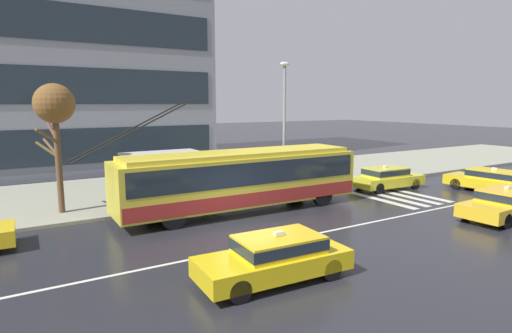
# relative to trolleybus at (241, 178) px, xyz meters

# --- Properties ---
(ground_plane) EXTENTS (160.00, 160.00, 0.00)m
(ground_plane) POSITION_rel_trolleybus_xyz_m (-1.35, -3.26, -1.53)
(ground_plane) COLOR #24252B
(sidewalk_slab) EXTENTS (80.00, 10.00, 0.14)m
(sidewalk_slab) POSITION_rel_trolleybus_xyz_m (-1.35, 6.60, -1.46)
(sidewalk_slab) COLOR gray
(sidewalk_slab) RESTS_ON ground_plane
(crosswalk_stripe_edge_near) EXTENTS (0.44, 4.40, 0.01)m
(crosswalk_stripe_edge_near) POSITION_rel_trolleybus_xyz_m (7.18, -1.83, -1.53)
(crosswalk_stripe_edge_near) COLOR beige
(crosswalk_stripe_edge_near) RESTS_ON ground_plane
(crosswalk_stripe_inner_a) EXTENTS (0.44, 4.40, 0.01)m
(crosswalk_stripe_inner_a) POSITION_rel_trolleybus_xyz_m (8.08, -1.83, -1.53)
(crosswalk_stripe_inner_a) COLOR beige
(crosswalk_stripe_inner_a) RESTS_ON ground_plane
(crosswalk_stripe_center) EXTENTS (0.44, 4.40, 0.01)m
(crosswalk_stripe_center) POSITION_rel_trolleybus_xyz_m (8.98, -1.83, -1.53)
(crosswalk_stripe_center) COLOR beige
(crosswalk_stripe_center) RESTS_ON ground_plane
(crosswalk_stripe_inner_b) EXTENTS (0.44, 4.40, 0.01)m
(crosswalk_stripe_inner_b) POSITION_rel_trolleybus_xyz_m (9.88, -1.83, -1.53)
(crosswalk_stripe_inner_b) COLOR beige
(crosswalk_stripe_inner_b) RESTS_ON ground_plane
(lane_centre_line) EXTENTS (72.00, 0.14, 0.01)m
(lane_centre_line) POSITION_rel_trolleybus_xyz_m (-1.35, -4.46, -1.53)
(lane_centre_line) COLOR silver
(lane_centre_line) RESTS_ON ground_plane
(trolleybus) EXTENTS (12.88, 2.67, 5.13)m
(trolleybus) POSITION_rel_trolleybus_xyz_m (0.00, 0.00, 0.00)
(trolleybus) COLOR gold
(trolleybus) RESTS_ON ground_plane
(taxi_oncoming_far) EXTENTS (4.67, 2.03, 1.39)m
(taxi_oncoming_far) POSITION_rel_trolleybus_xyz_m (9.15, -6.95, -0.83)
(taxi_oncoming_far) COLOR yellow
(taxi_oncoming_far) RESTS_ON ground_plane
(taxi_cross_traffic) EXTENTS (2.22, 4.72, 1.39)m
(taxi_cross_traffic) POSITION_rel_trolleybus_xyz_m (13.93, -3.65, -0.83)
(taxi_cross_traffic) COLOR yellow
(taxi_cross_traffic) RESTS_ON ground_plane
(taxi_ahead_of_bus) EXTENTS (4.33, 1.97, 1.39)m
(taxi_ahead_of_bus) POSITION_rel_trolleybus_xyz_m (9.53, -0.07, -0.83)
(taxi_ahead_of_bus) COLOR yellow
(taxi_ahead_of_bus) RESTS_ON ground_plane
(taxi_oncoming_near) EXTENTS (4.42, 1.95, 1.39)m
(taxi_oncoming_near) POSITION_rel_trolleybus_xyz_m (-2.88, -7.12, -0.83)
(taxi_oncoming_near) COLOR yellow
(taxi_oncoming_near) RESTS_ON ground_plane
(bus_shelter) EXTENTS (3.79, 1.71, 2.38)m
(bus_shelter) POSITION_rel_trolleybus_xyz_m (-2.56, 3.81, 0.41)
(bus_shelter) COLOR gray
(bus_shelter) RESTS_ON sidewalk_slab
(pedestrian_at_shelter) EXTENTS (1.22, 1.22, 1.98)m
(pedestrian_at_shelter) POSITION_rel_trolleybus_xyz_m (0.83, 4.14, 0.16)
(pedestrian_at_shelter) COLOR navy
(pedestrian_at_shelter) RESTS_ON sidewalk_slab
(pedestrian_approaching_curb) EXTENTS (0.41, 0.41, 1.56)m
(pedestrian_approaching_curb) POSITION_rel_trolleybus_xyz_m (-0.35, 3.51, -0.48)
(pedestrian_approaching_curb) COLOR black
(pedestrian_approaching_curb) RESTS_ON sidewalk_slab
(street_lamp) EXTENTS (0.60, 0.32, 6.98)m
(street_lamp) POSITION_rel_trolleybus_xyz_m (4.07, 2.45, 2.71)
(street_lamp) COLOR gray
(street_lamp) RESTS_ON sidewalk_slab
(street_tree_bare) EXTENTS (1.74, 2.25, 5.62)m
(street_tree_bare) POSITION_rel_trolleybus_xyz_m (-7.20, 3.41, 3.21)
(street_tree_bare) COLOR brown
(street_tree_bare) RESTS_ON sidewalk_slab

